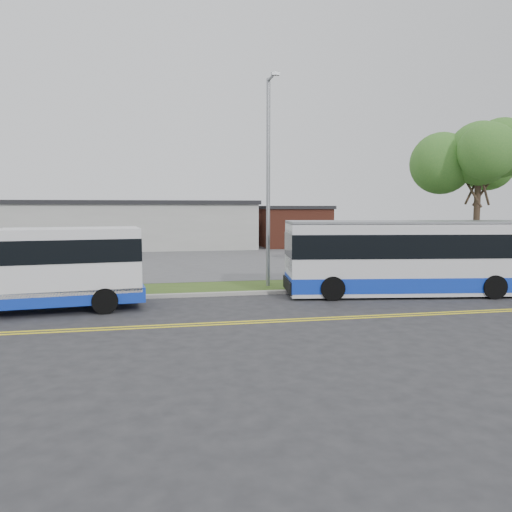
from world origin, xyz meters
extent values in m
plane|color=#28282B|center=(0.00, 0.00, 0.00)|extent=(140.00, 140.00, 0.00)
cube|color=yellow|center=(0.00, -3.85, 0.01)|extent=(70.00, 0.12, 0.01)
cube|color=yellow|center=(0.00, -4.15, 0.01)|extent=(70.00, 0.12, 0.01)
cube|color=#9E9B93|center=(0.00, 1.10, 0.07)|extent=(80.00, 0.30, 0.15)
cube|color=#314717|center=(0.00, 2.90, 0.05)|extent=(80.00, 3.30, 0.10)
cube|color=#4C4C4F|center=(0.00, 17.00, 0.05)|extent=(80.00, 25.00, 0.10)
cube|color=#9E9E99|center=(-6.00, 27.00, 2.00)|extent=(25.00, 10.00, 4.00)
cube|color=black|center=(-6.00, 27.00, 4.17)|extent=(25.40, 10.40, 0.35)
cube|color=black|center=(-6.00, 22.05, 1.10)|extent=(2.00, 0.15, 2.20)
cube|color=brown|center=(10.50, 26.00, 1.80)|extent=(6.00, 7.00, 3.60)
cube|color=black|center=(10.50, 26.00, 3.75)|extent=(6.30, 7.30, 0.30)
cylinder|color=#36281D|center=(14.00, 3.00, 2.48)|extent=(0.32, 0.32, 4.76)
ellipsoid|color=#326D26|center=(14.00, 3.00, 6.22)|extent=(5.20, 5.20, 4.42)
cylinder|color=gray|center=(3.00, 2.80, 4.85)|extent=(0.18, 0.18, 9.50)
cylinder|color=gray|center=(3.00, 2.10, 9.50)|extent=(0.12, 1.40, 0.12)
cube|color=gray|center=(3.00, 1.45, 9.45)|extent=(0.35, 0.18, 0.12)
cube|color=#1032B5|center=(-6.39, -0.76, 0.60)|extent=(7.71, 3.38, 0.55)
cube|color=silver|center=(-5.19, -0.62, 1.87)|extent=(5.09, 3.07, 2.30)
cube|color=black|center=(-5.19, -0.62, 2.25)|extent=(5.12, 3.12, 0.82)
cylinder|color=black|center=(-3.96, -1.67, 0.46)|extent=(0.95, 0.41, 0.92)
cylinder|color=black|center=(-4.24, 0.69, 0.46)|extent=(0.95, 0.41, 0.92)
cube|color=silver|center=(9.04, -0.24, 1.61)|extent=(11.68, 4.21, 3.01)
cube|color=#1032B5|center=(9.04, -0.24, 0.57)|extent=(11.70, 4.23, 0.62)
cube|color=black|center=(9.04, -0.24, 2.18)|extent=(11.72, 4.25, 0.99)
cube|color=black|center=(3.44, 0.57, 1.97)|extent=(0.45, 2.38, 1.66)
cube|color=black|center=(3.37, 0.58, 0.47)|extent=(0.50, 2.59, 0.52)
cube|color=gray|center=(9.04, -0.24, 3.14)|extent=(11.68, 4.21, 0.12)
cylinder|color=black|center=(4.86, -0.88, 0.50)|extent=(1.03, 0.47, 1.00)
cylinder|color=black|center=(5.21, 1.55, 0.50)|extent=(1.03, 0.47, 1.00)
cylinder|color=black|center=(11.54, -1.84, 0.50)|extent=(1.03, 0.47, 1.00)
cylinder|color=black|center=(11.89, 0.58, 0.50)|extent=(1.03, 0.47, 1.00)
cylinder|color=black|center=(13.64, 0.33, 0.50)|extent=(1.03, 0.47, 1.00)
imported|color=#A0A3A7|center=(-9.85, 10.33, 0.91)|extent=(3.12, 5.18, 1.61)
camera|label=1|loc=(-2.12, -19.88, 3.79)|focal=35.00mm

